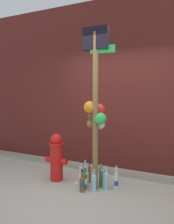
# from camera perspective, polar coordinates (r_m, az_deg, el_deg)

# --- Properties ---
(ground_plane) EXTENTS (14.00, 14.00, 0.00)m
(ground_plane) POSITION_cam_1_polar(r_m,az_deg,el_deg) (4.07, 0.03, -18.53)
(ground_plane) COLOR #ADA899
(building_wall) EXTENTS (10.00, 0.20, 3.55)m
(building_wall) POSITION_cam_1_polar(r_m,az_deg,el_deg) (5.25, 8.50, 6.41)
(building_wall) COLOR #561E19
(building_wall) RESTS_ON ground_plane
(curb_strip) EXTENTS (8.00, 0.12, 0.08)m
(curb_strip) POSITION_cam_1_polar(r_m,az_deg,el_deg) (5.01, 6.21, -13.59)
(curb_strip) COLOR gray
(curb_strip) RESTS_ON ground_plane
(memorial_post) EXTENTS (0.54, 0.44, 2.63)m
(memorial_post) POSITION_cam_1_polar(r_m,az_deg,el_deg) (4.07, 2.09, 2.84)
(memorial_post) COLOR olive
(memorial_post) RESTS_ON ground_plane
(fire_hydrant) EXTENTS (0.43, 0.26, 0.86)m
(fire_hydrant) POSITION_cam_1_polar(r_m,az_deg,el_deg) (4.60, -7.02, -10.15)
(fire_hydrant) COLOR red
(fire_hydrant) RESTS_ON ground_plane
(bottle_0) EXTENTS (0.08, 0.08, 0.36)m
(bottle_0) POSITION_cam_1_polar(r_m,az_deg,el_deg) (4.14, -1.14, -16.08)
(bottle_0) COLOR brown
(bottle_0) RESTS_ON ground_plane
(bottle_1) EXTENTS (0.06, 0.06, 0.33)m
(bottle_1) POSITION_cam_1_polar(r_m,az_deg,el_deg) (4.52, 3.47, -14.33)
(bottle_1) COLOR #B2DBEA
(bottle_1) RESTS_ON ground_plane
(bottle_2) EXTENTS (0.07, 0.07, 0.35)m
(bottle_2) POSITION_cam_1_polar(r_m,az_deg,el_deg) (4.23, -0.46, -15.47)
(bottle_2) COLOR #337038
(bottle_2) RESTS_ON ground_plane
(bottle_3) EXTENTS (0.07, 0.07, 0.39)m
(bottle_3) POSITION_cam_1_polar(r_m,az_deg,el_deg) (4.46, -1.36, -14.22)
(bottle_3) COLOR #B2DBEA
(bottle_3) RESTS_ON ground_plane
(bottle_4) EXTENTS (0.06, 0.06, 0.39)m
(bottle_4) POSITION_cam_1_polar(r_m,az_deg,el_deg) (4.33, 3.21, -14.88)
(bottle_4) COLOR #337038
(bottle_4) RESTS_ON ground_plane
(bottle_5) EXTENTS (0.06, 0.06, 0.35)m
(bottle_5) POSITION_cam_1_polar(r_m,az_deg,el_deg) (4.54, 0.55, -14.05)
(bottle_5) COLOR brown
(bottle_5) RESTS_ON ground_plane
(bottle_6) EXTENTS (0.07, 0.07, 0.35)m
(bottle_6) POSITION_cam_1_polar(r_m,az_deg,el_deg) (4.41, 1.56, -14.93)
(bottle_6) COLOR silver
(bottle_6) RESTS_ON ground_plane
(bottle_7) EXTENTS (0.07, 0.07, 0.40)m
(bottle_7) POSITION_cam_1_polar(r_m,az_deg,el_deg) (4.60, -0.40, -13.62)
(bottle_7) COLOR #B2DBEA
(bottle_7) RESTS_ON ground_plane
(bottle_8) EXTENTS (0.07, 0.07, 0.39)m
(bottle_8) POSITION_cam_1_polar(r_m,az_deg,el_deg) (4.24, 4.40, -15.30)
(bottle_8) COLOR #93CCE0
(bottle_8) RESTS_ON ground_plane
(bottle_9) EXTENTS (0.06, 0.06, 0.40)m
(bottle_9) POSITION_cam_1_polar(r_m,az_deg,el_deg) (4.24, 6.75, -15.40)
(bottle_9) COLOR silver
(bottle_9) RESTS_ON ground_plane
(bottle_10) EXTENTS (0.07, 0.07, 0.36)m
(bottle_10) POSITION_cam_1_polar(r_m,az_deg,el_deg) (4.16, 1.62, -15.71)
(bottle_10) COLOR #93CCE0
(bottle_10) RESTS_ON ground_plane
(bottle_11) EXTENTS (0.06, 0.06, 0.34)m
(bottle_11) POSITION_cam_1_polar(r_m,az_deg,el_deg) (4.34, 0.05, -15.02)
(bottle_11) COLOR silver
(bottle_11) RESTS_ON ground_plane
(litter_0) EXTENTS (0.11, 0.11, 0.01)m
(litter_0) POSITION_cam_1_polar(r_m,az_deg,el_deg) (5.62, -7.30, -11.97)
(litter_0) COLOR tan
(litter_0) RESTS_ON ground_plane
(litter_1) EXTENTS (0.12, 0.16, 0.01)m
(litter_1) POSITION_cam_1_polar(r_m,az_deg,el_deg) (4.58, -2.52, -15.82)
(litter_1) COLOR silver
(litter_1) RESTS_ON ground_plane
(litter_2) EXTENTS (0.13, 0.11, 0.01)m
(litter_2) POSITION_cam_1_polar(r_m,az_deg,el_deg) (4.91, 9.43, -14.45)
(litter_2) COLOR tan
(litter_2) RESTS_ON ground_plane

